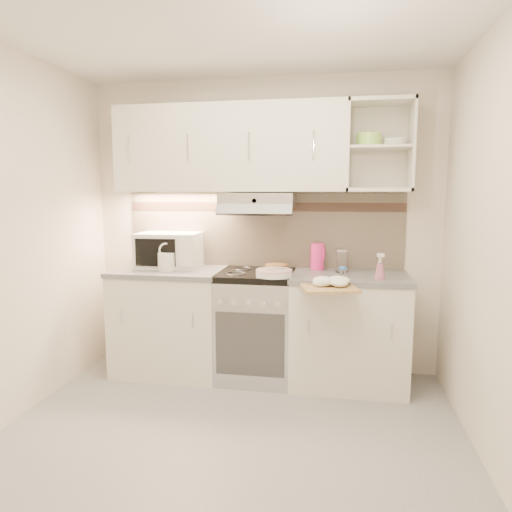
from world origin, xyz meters
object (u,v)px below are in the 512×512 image
at_px(microwave, 170,250).
at_px(cutting_board, 329,288).
at_px(pink_pitcher, 317,256).
at_px(electric_range, 256,325).
at_px(watering_can, 168,261).
at_px(glass_jar, 342,261).
at_px(plate_stack, 274,273).
at_px(spray_bottle, 380,269).

relative_size(microwave, cutting_board, 1.44).
bearing_deg(microwave, cutting_board, -22.44).
bearing_deg(pink_pitcher, electric_range, -140.86).
bearing_deg(watering_can, pink_pitcher, -12.08).
xyz_separation_m(pink_pitcher, glass_jar, (0.20, -0.10, -0.02)).
relative_size(watering_can, glass_jar, 1.39).
bearing_deg(plate_stack, microwave, 163.14).
height_order(electric_range, watering_can, watering_can).
relative_size(pink_pitcher, glass_jar, 1.18).
bearing_deg(microwave, electric_range, -10.48).
distance_m(glass_jar, spray_bottle, 0.39).
bearing_deg(pink_pitcher, cutting_board, -62.78).
bearing_deg(microwave, glass_jar, -2.87).
relative_size(microwave, watering_can, 2.06).
bearing_deg(watering_can, microwave, 80.73).
relative_size(spray_bottle, cutting_board, 0.57).
bearing_deg(plate_stack, watering_can, 173.79).
bearing_deg(spray_bottle, watering_can, 164.21).
bearing_deg(pink_pitcher, microwave, -159.43).
distance_m(microwave, watering_can, 0.21).
bearing_deg(plate_stack, electric_range, 134.25).
distance_m(pink_pitcher, cutting_board, 0.62).
bearing_deg(electric_range, plate_stack, -45.75).
xyz_separation_m(watering_can, spray_bottle, (1.70, -0.10, -0.00)).
bearing_deg(spray_bottle, glass_jar, 122.92).
xyz_separation_m(electric_range, glass_jar, (0.69, 0.10, 0.55)).
distance_m(watering_can, pink_pitcher, 1.25).
relative_size(microwave, plate_stack, 1.92).
distance_m(microwave, glass_jar, 1.47).
xyz_separation_m(electric_range, microwave, (-0.79, 0.12, 0.60)).
xyz_separation_m(microwave, pink_pitcher, (1.27, 0.08, -0.04)).
bearing_deg(spray_bottle, microwave, 158.12).
bearing_deg(spray_bottle, pink_pitcher, 129.30).
distance_m(watering_can, glass_jar, 1.43).
relative_size(pink_pitcher, spray_bottle, 1.05).
height_order(electric_range, pink_pitcher, pink_pitcher).
height_order(plate_stack, spray_bottle, spray_bottle).
bearing_deg(pink_pitcher, plate_stack, -113.36).
height_order(electric_range, cutting_board, electric_range).
xyz_separation_m(spray_bottle, cutting_board, (-0.37, -0.22, -0.11)).
height_order(pink_pitcher, cutting_board, pink_pitcher).
distance_m(glass_jar, cutting_board, 0.52).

